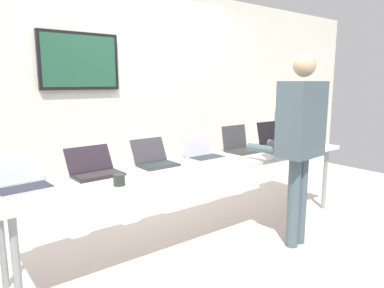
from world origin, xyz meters
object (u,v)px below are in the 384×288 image
at_px(equipment_box, 296,127).
at_px(laptop_station_3, 203,153).
at_px(workbench, 203,166).
at_px(person, 300,133).
at_px(laptop_station_5, 275,141).
at_px(laptop_station_0, 20,181).
at_px(laptop_station_1, 95,169).
at_px(laptop_station_4, 241,146).
at_px(laptop_station_2, 155,159).
at_px(coffee_mug, 119,180).

height_order(equipment_box, laptop_station_3, equipment_box).
bearing_deg(workbench, person, -44.96).
bearing_deg(laptop_station_5, laptop_station_0, 179.92).
height_order(laptop_station_1, laptop_station_4, laptop_station_4).
height_order(workbench, laptop_station_3, laptop_station_3).
xyz_separation_m(laptop_station_2, laptop_station_4, (1.07, -0.02, 0.01)).
xyz_separation_m(equipment_box, laptop_station_0, (-3.13, 0.00, -0.14)).
bearing_deg(coffee_mug, laptop_station_0, 148.13).
height_order(laptop_station_2, coffee_mug, laptop_station_2).
xyz_separation_m(laptop_station_0, laptop_station_3, (1.65, -0.01, -0.00)).
bearing_deg(laptop_station_1, coffee_mug, -86.30).
relative_size(equipment_box, laptop_station_0, 1.04).
distance_m(laptop_station_4, laptop_station_5, 0.55).
distance_m(workbench, laptop_station_0, 1.57).
bearing_deg(coffee_mug, equipment_box, 7.99).
relative_size(laptop_station_0, laptop_station_4, 1.11).
distance_m(equipment_box, coffee_mug, 2.58).
bearing_deg(workbench, laptop_station_3, 50.75).
xyz_separation_m(laptop_station_4, person, (0.00, -0.74, 0.22)).
bearing_deg(person, coffee_mug, 166.97).
bearing_deg(laptop_station_5, laptop_station_4, 178.80).
height_order(workbench, laptop_station_0, laptop_station_0).
bearing_deg(person, workbench, 135.04).
distance_m(workbench, equipment_box, 1.59).
bearing_deg(laptop_station_5, laptop_station_1, 179.15).
bearing_deg(workbench, laptop_station_0, 175.98).
xyz_separation_m(laptop_station_3, laptop_station_4, (0.54, 0.01, 0.01)).
bearing_deg(coffee_mug, laptop_station_5, 9.38).
bearing_deg(coffee_mug, workbench, 14.26).
relative_size(laptop_station_2, laptop_station_3, 0.95).
bearing_deg(equipment_box, coffee_mug, -172.01).
xyz_separation_m(equipment_box, laptop_station_1, (-2.58, 0.03, -0.15)).
bearing_deg(workbench, equipment_box, 3.95).
bearing_deg(laptop_station_4, laptop_station_3, -178.47).
relative_size(laptop_station_5, coffee_mug, 4.12).
relative_size(laptop_station_0, coffee_mug, 4.68).
distance_m(laptop_station_3, laptop_station_5, 1.09).
bearing_deg(laptop_station_1, laptop_station_3, -1.84).
bearing_deg(laptop_station_4, laptop_station_1, 179.27).
relative_size(workbench, equipment_box, 8.77).
xyz_separation_m(laptop_station_1, laptop_station_2, (0.56, -0.00, 0.00)).
bearing_deg(workbench, laptop_station_1, 172.21).
distance_m(workbench, laptop_station_4, 0.64).
relative_size(workbench, laptop_station_3, 10.05).
xyz_separation_m(laptop_station_0, person, (2.18, -0.73, 0.23)).
distance_m(laptop_station_5, person, 0.94).
xyz_separation_m(workbench, laptop_station_1, (-1.01, 0.14, 0.10)).
bearing_deg(laptop_station_3, laptop_station_0, 179.76).
xyz_separation_m(workbench, laptop_station_0, (-1.56, 0.11, 0.10)).
bearing_deg(laptop_station_1, person, -24.97).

